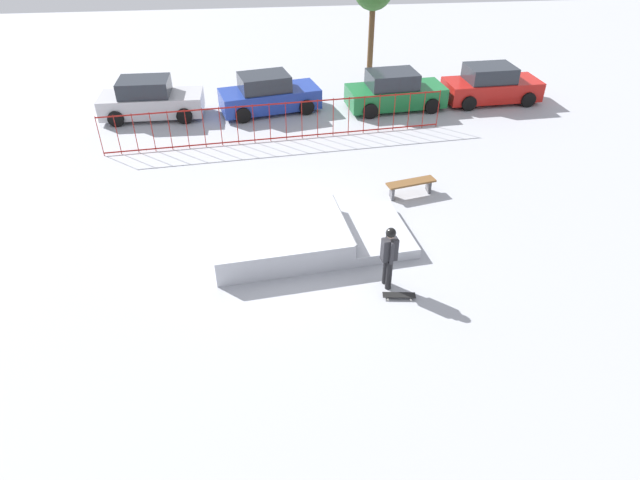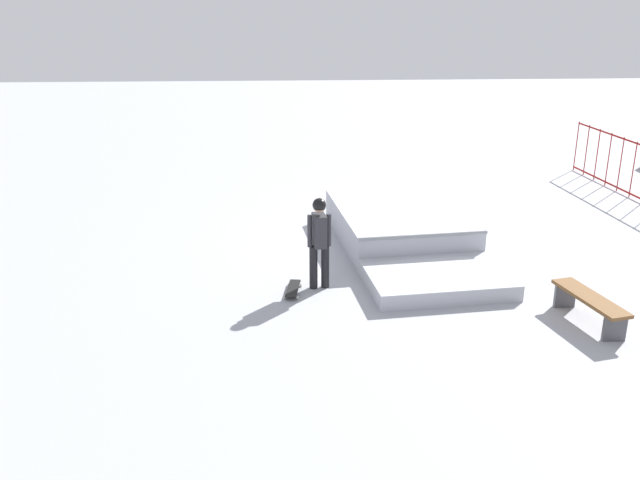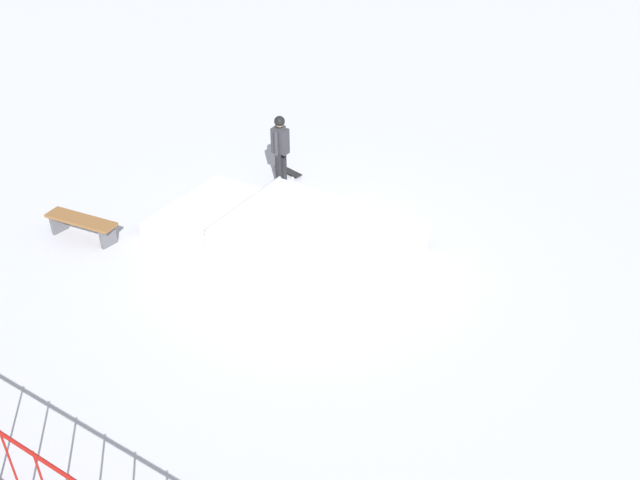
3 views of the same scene
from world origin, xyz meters
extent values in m
plane|color=#A8AAB2|center=(0.00, 0.00, 0.00)|extent=(60.00, 60.00, 0.00)
cube|color=#B0B3BB|center=(-0.30, -0.20, 0.35)|extent=(3.87, 2.99, 0.70)
cube|color=#B0B3BB|center=(2.38, 0.11, 0.15)|extent=(2.08, 2.79, 0.30)
cylinder|color=gray|center=(1.49, 0.01, 0.70)|extent=(0.37, 2.59, 0.08)
cylinder|color=black|center=(2.30, -2.18, 0.41)|extent=(0.15, 0.15, 0.82)
cylinder|color=black|center=(2.27, -1.96, 0.41)|extent=(0.15, 0.15, 0.82)
cube|color=#2D2D33|center=(2.29, -2.07, 1.12)|extent=(0.41, 0.27, 0.60)
cylinder|color=#2D2D33|center=(2.31, -2.25, 1.12)|extent=(0.09, 0.09, 0.60)
cylinder|color=#2D2D33|center=(2.26, -1.90, 1.12)|extent=(0.09, 0.09, 0.60)
sphere|color=tan|center=(2.29, -2.07, 1.57)|extent=(0.22, 0.22, 0.22)
sphere|color=black|center=(2.29, -2.07, 1.60)|extent=(0.25, 0.25, 0.25)
cube|color=black|center=(2.50, -2.57, 0.08)|extent=(0.82, 0.31, 0.02)
cylinder|color=silver|center=(2.20, -2.64, 0.03)|extent=(0.06, 0.04, 0.06)
cylinder|color=silver|center=(2.23, -2.41, 0.03)|extent=(0.06, 0.04, 0.06)
cylinder|color=silver|center=(2.76, -2.72, 0.03)|extent=(0.06, 0.04, 0.06)
cylinder|color=silver|center=(2.79, -2.49, 0.03)|extent=(0.06, 0.04, 0.06)
cylinder|color=maroon|center=(-6.36, 6.25, 0.75)|extent=(0.03, 0.03, 1.50)
cylinder|color=maroon|center=(-5.76, 6.31, 0.75)|extent=(0.03, 0.03, 1.50)
cylinder|color=maroon|center=(-5.15, 6.37, 0.75)|extent=(0.03, 0.03, 1.50)
cylinder|color=maroon|center=(-4.54, 6.43, 0.75)|extent=(0.03, 0.03, 1.50)
cylinder|color=maroon|center=(-3.94, 6.49, 0.75)|extent=(0.03, 0.03, 1.50)
cylinder|color=maroon|center=(-3.33, 6.55, 0.75)|extent=(0.03, 0.03, 1.50)
cube|color=brown|center=(3.98, 2.29, 0.45)|extent=(1.65, 0.76, 0.06)
cube|color=#4C4C51|center=(3.35, 2.14, 0.21)|extent=(0.08, 0.36, 0.42)
cube|color=#4C4C51|center=(4.62, 2.44, 0.21)|extent=(0.08, 0.36, 0.42)
camera|label=1|loc=(-0.52, -12.33, 8.76)|focal=30.38mm
camera|label=2|loc=(14.11, -2.69, 5.17)|focal=38.92mm
camera|label=3|loc=(-7.49, 8.98, 7.97)|focal=39.30mm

